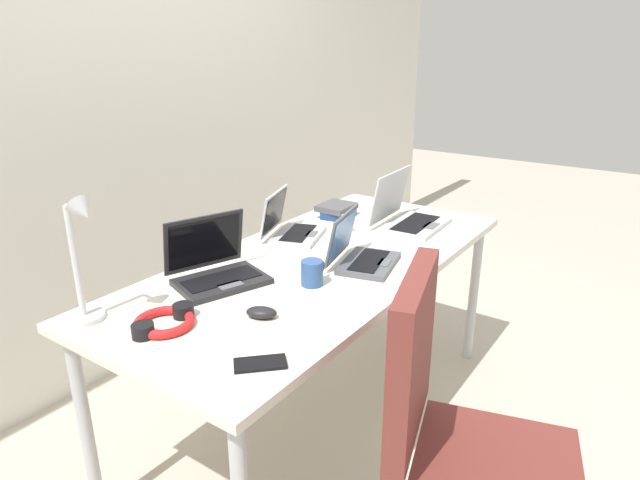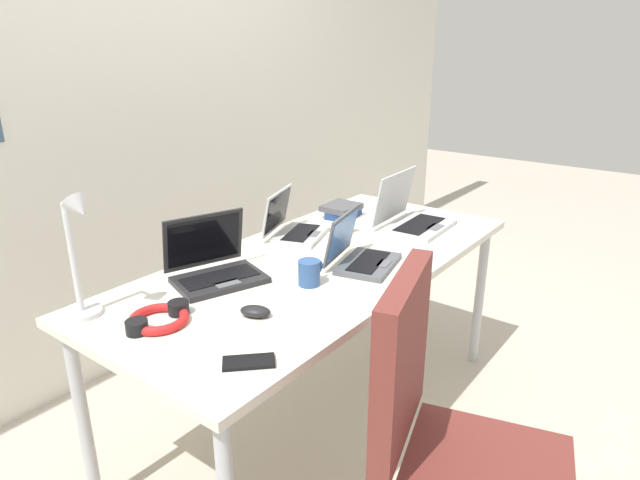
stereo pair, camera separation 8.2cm
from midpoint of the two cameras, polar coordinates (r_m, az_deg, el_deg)
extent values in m
plane|color=#B7AD9E|center=(2.48, 0.99, -18.13)|extent=(12.00, 12.00, 0.00)
cube|color=silver|center=(2.75, -18.25, 14.24)|extent=(6.00, 0.12, 2.60)
cube|color=silver|center=(2.11, 1.11, -2.43)|extent=(1.80, 0.80, 0.03)
cylinder|color=#B2B5BA|center=(2.81, 17.05, -5.70)|extent=(0.04, 0.04, 0.71)
cylinder|color=#B2B5BA|center=(2.03, -22.31, -17.05)|extent=(0.04, 0.04, 0.71)
cylinder|color=#B2B5BA|center=(3.07, 5.17, -2.59)|extent=(0.04, 0.04, 0.71)
cylinder|color=silver|center=(1.83, -22.36, -6.98)|extent=(0.12, 0.12, 0.02)
cylinder|color=silver|center=(1.76, -23.11, -1.78)|extent=(0.02, 0.02, 0.34)
cylinder|color=silver|center=(1.67, -23.19, 3.33)|extent=(0.01, 0.08, 0.01)
cone|color=silver|center=(1.64, -22.48, 3.11)|extent=(0.07, 0.09, 0.09)
cube|color=#232326|center=(1.93, -9.19, -4.13)|extent=(0.35, 0.29, 0.02)
cube|color=black|center=(1.92, -9.21, -3.82)|extent=(0.28, 0.19, 0.00)
cube|color=#595B60|center=(1.87, -8.35, -4.51)|extent=(0.09, 0.07, 0.00)
cube|color=#232326|center=(1.99, -10.85, -0.02)|extent=(0.30, 0.14, 0.20)
cube|color=black|center=(1.99, -10.79, -0.03)|extent=(0.26, 0.12, 0.17)
cube|color=#515459|center=(2.05, 6.20, -2.50)|extent=(0.30, 0.24, 0.02)
cube|color=black|center=(2.04, 6.22, -2.20)|extent=(0.25, 0.15, 0.00)
cube|color=#595B60|center=(2.03, 7.80, -2.45)|extent=(0.08, 0.06, 0.00)
cube|color=#515459|center=(2.05, 3.40, 0.51)|extent=(0.27, 0.11, 0.18)
cube|color=#3F72BF|center=(2.04, 3.54, 0.52)|extent=(0.24, 0.09, 0.15)
cube|color=#B7BABC|center=(2.50, 11.25, 1.38)|extent=(0.34, 0.24, 0.02)
cube|color=black|center=(2.49, 11.26, 1.63)|extent=(0.30, 0.14, 0.00)
cube|color=#595B60|center=(2.47, 12.83, 1.32)|extent=(0.09, 0.05, 0.00)
cube|color=#B7BABC|center=(2.51, 8.61, 4.57)|extent=(0.33, 0.07, 0.22)
cube|color=black|center=(2.51, 8.72, 4.57)|extent=(0.30, 0.05, 0.19)
cube|color=#B7BABC|center=(2.34, -1.00, 0.53)|extent=(0.31, 0.26, 0.02)
cube|color=black|center=(2.34, -1.00, 0.79)|extent=(0.25, 0.17, 0.00)
cube|color=#595B60|center=(2.32, 0.38, 0.65)|extent=(0.08, 0.06, 0.00)
cube|color=#B7BABC|center=(2.35, -3.53, 3.07)|extent=(0.26, 0.13, 0.18)
cube|color=black|center=(2.34, -3.40, 3.08)|extent=(0.23, 0.11, 0.15)
ellipsoid|color=black|center=(1.68, -5.36, -7.41)|extent=(0.09, 0.11, 0.03)
cube|color=black|center=(1.46, -5.80, -12.53)|extent=(0.14, 0.14, 0.01)
torus|color=red|center=(1.70, -15.12, -7.94)|extent=(0.18, 0.18, 0.03)
cylinder|color=black|center=(1.66, -17.18, -8.65)|extent=(0.06, 0.06, 0.04)
cylinder|color=black|center=(1.74, -13.20, -6.90)|extent=(0.06, 0.06, 0.04)
cylinder|color=gold|center=(2.39, 4.02, 1.48)|extent=(0.04, 0.04, 0.06)
cylinder|color=white|center=(2.38, 4.04, 2.39)|extent=(0.04, 0.04, 0.01)
cube|color=navy|center=(2.62, 3.36, 2.77)|extent=(0.19, 0.15, 0.03)
cube|color=#4C4C51|center=(2.61, 3.13, 3.42)|extent=(0.17, 0.15, 0.03)
cylinder|color=#2D518C|center=(1.87, 0.11, -3.44)|extent=(0.08, 0.08, 0.09)
torus|color=#2D518C|center=(1.91, 1.01, -2.85)|extent=(0.05, 0.01, 0.05)
cube|color=brown|center=(1.69, 18.35, -22.50)|extent=(0.54, 0.54, 0.07)
cube|color=brown|center=(1.52, 10.04, -12.18)|extent=(0.42, 0.17, 0.48)
camera|label=1|loc=(0.04, -88.87, 0.41)|focal=30.76mm
camera|label=2|loc=(0.04, 91.13, -0.41)|focal=30.76mm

